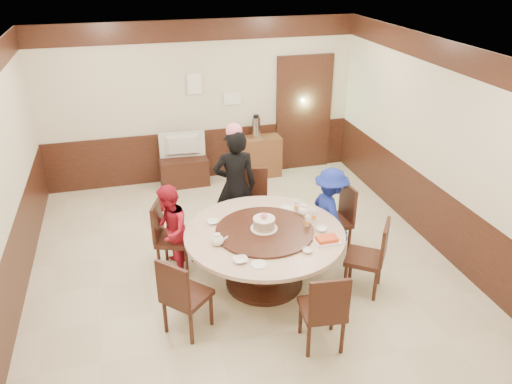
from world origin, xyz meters
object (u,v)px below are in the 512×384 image
object	(u,v)px
tv_stand	(184,171)
birthday_cake	(264,223)
person_blue	(330,212)
shrimp_platter	(327,240)
television	(182,146)
thermos	(256,127)
person_standing	(235,186)
side_cabinet	(259,156)
banquet_table	(264,247)
person_red	(169,231)

from	to	relation	value
tv_stand	birthday_cake	bearing A→B (deg)	-79.84
person_blue	shrimp_platter	bearing A→B (deg)	148.46
television	thermos	xyz separation A→B (m)	(1.34, 0.03, 0.21)
thermos	person_standing	bearing A→B (deg)	-112.74
person_blue	tv_stand	bearing A→B (deg)	24.58
birthday_cake	side_cabinet	distance (m)	3.34
thermos	banquet_table	bearing A→B (deg)	-103.39
person_standing	tv_stand	bearing A→B (deg)	-71.90
person_red	thermos	world-z (taller)	person_red
person_blue	television	world-z (taller)	person_blue
shrimp_platter	television	size ratio (longest dim) A/B	0.37
banquet_table	television	distance (m)	3.26
person_blue	person_standing	bearing A→B (deg)	51.72
banquet_table	thermos	world-z (taller)	thermos
side_cabinet	thermos	xyz separation A→B (m)	(-0.05, 0.00, 0.56)
side_cabinet	person_blue	bearing A→B (deg)	-85.13
banquet_table	shrimp_platter	world-z (taller)	shrimp_platter
side_cabinet	thermos	size ratio (longest dim) A/B	2.11
banquet_table	thermos	size ratio (longest dim) A/B	5.14
person_standing	shrimp_platter	size ratio (longest dim) A/B	5.57
television	tv_stand	bearing A→B (deg)	3.43
banquet_table	thermos	xyz separation A→B (m)	(0.77, 3.23, 0.41)
person_red	birthday_cake	size ratio (longest dim) A/B	3.72
person_red	person_blue	distance (m)	2.15
side_cabinet	person_red	bearing A→B (deg)	-125.56
person_red	tv_stand	distance (m)	2.72
banquet_table	tv_stand	size ratio (longest dim) A/B	2.30
thermos	tv_stand	bearing A→B (deg)	-178.72
person_red	television	size ratio (longest dim) A/B	1.54
banquet_table	birthday_cake	xyz separation A→B (m)	(-0.00, 0.03, 0.32)
person_blue	television	bearing A→B (deg)	24.58
tv_stand	person_standing	bearing A→B (deg)	-76.73
banquet_table	thermos	distance (m)	3.35
tv_stand	thermos	bearing A→B (deg)	1.28
person_red	tv_stand	world-z (taller)	person_red
birthday_cake	thermos	world-z (taller)	thermos
banquet_table	shrimp_platter	distance (m)	0.80
person_red	person_standing	bearing A→B (deg)	131.14
shrimp_platter	tv_stand	size ratio (longest dim) A/B	0.35
banquet_table	shrimp_platter	bearing A→B (deg)	-32.46
banquet_table	person_standing	size ratio (longest dim) A/B	1.17
person_red	person_blue	xyz separation A→B (m)	(2.15, -0.10, 0.02)
person_standing	side_cabinet	bearing A→B (deg)	-109.02
person_standing	person_red	world-z (taller)	person_standing
person_standing	thermos	bearing A→B (deg)	-107.91
shrimp_platter	side_cabinet	bearing A→B (deg)	87.24
person_standing	thermos	distance (m)	2.23
birthday_cake	thermos	size ratio (longest dim) A/B	0.87
person_blue	tv_stand	distance (m)	3.21
side_cabinet	birthday_cake	bearing A→B (deg)	-104.29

